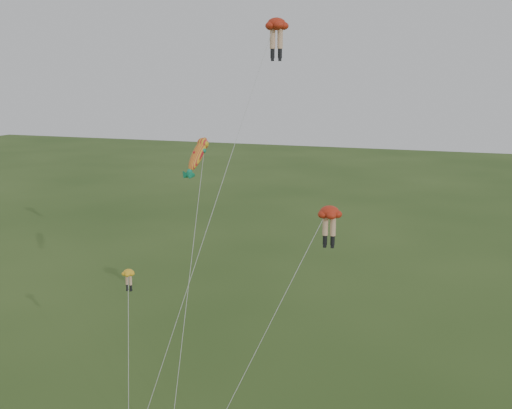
% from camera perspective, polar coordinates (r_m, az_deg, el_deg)
% --- Properties ---
extents(legs_kite_red_high, '(6.10, 12.39, 25.06)m').
position_cam_1_polar(legs_kite_red_high, '(40.36, 1.91, 16.91)').
color(legs_kite_red_high, red).
rests_on(legs_kite_red_high, ground).
extents(legs_kite_red_mid, '(6.46, 6.76, 13.57)m').
position_cam_1_polar(legs_kite_red_mid, '(34.49, 7.21, -1.34)').
color(legs_kite_red_mid, red).
rests_on(legs_kite_red_mid, ground).
extents(legs_kite_yellow, '(1.78, 3.37, 9.35)m').
position_cam_1_polar(legs_kite_yellow, '(36.86, -12.64, -7.76)').
color(legs_kite_yellow, yellow).
rests_on(legs_kite_yellow, ground).
extents(fish_kite, '(2.67, 9.88, 17.11)m').
position_cam_1_polar(fish_kite, '(41.30, -5.85, 4.88)').
color(fish_kite, yellow).
rests_on(fish_kite, ground).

